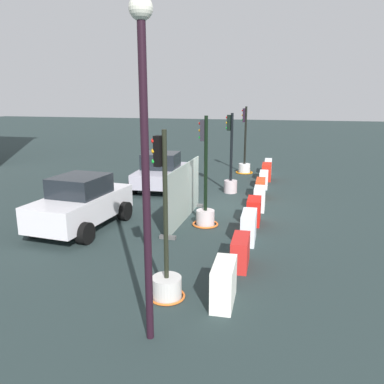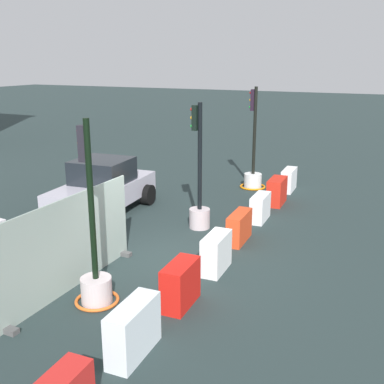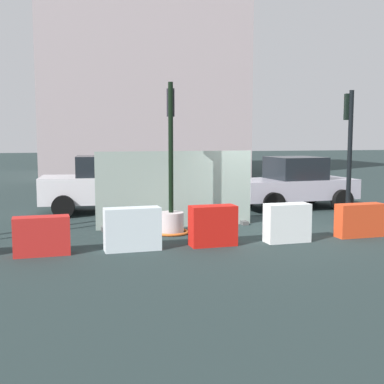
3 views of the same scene
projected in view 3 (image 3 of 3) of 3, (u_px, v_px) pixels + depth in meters
The scene contains 12 objects.
ground_plane at pixel (269, 232), 12.46m from camera, with size 120.00×120.00×0.00m, color #233131.
traffic_light_1 at pixel (171, 208), 12.19m from camera, with size 0.87×0.87×3.61m.
traffic_light_2 at pixel (348, 196), 13.22m from camera, with size 0.58×0.58×3.51m.
construction_barrier_1 at pixel (42, 236), 10.00m from camera, with size 1.10×0.45×0.77m.
construction_barrier_2 at pixel (132, 229), 10.42m from camera, with size 1.17×0.46×0.89m.
construction_barrier_3 at pixel (213, 226), 10.87m from camera, with size 1.01×0.48×0.87m.
construction_barrier_4 at pixel (287, 223), 11.24m from camera, with size 1.01×0.45×0.86m.
construction_barrier_5 at pixel (360, 220), 11.82m from camera, with size 1.15×0.42×0.78m.
car_white_van at pixel (105, 185), 15.53m from camera, with size 3.95×2.30×1.74m.
car_silver_hatchback at pixel (294, 184), 16.38m from camera, with size 4.00×2.41×1.67m.
building_main_facade at pixel (137, 63), 30.38m from camera, with size 11.88×9.25×13.36m.
site_fence_panel at pixel (176, 191), 13.01m from camera, with size 4.08×0.50×1.96m.
Camera 3 is at (-4.84, -11.43, 2.37)m, focal length 47.36 mm.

